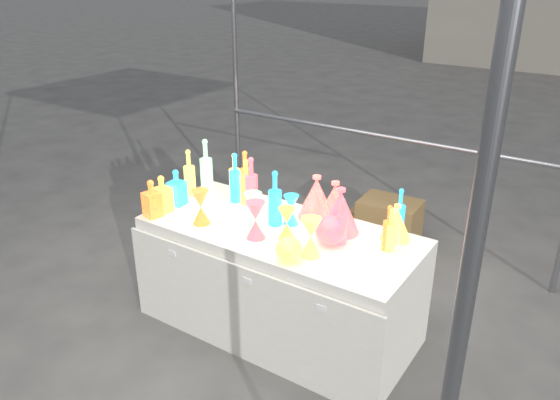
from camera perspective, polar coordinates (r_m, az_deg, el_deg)
The scene contains 32 objects.
ground at distance 3.89m, azimuth 0.00°, elevation -12.94°, with size 80.00×80.00×0.00m, color slate.
display_table at distance 3.67m, azimuth -0.08°, elevation -8.32°, with size 1.84×0.83×0.75m.
cardboard_box_closed at distance 4.99m, azimuth 11.31°, elevation -2.11°, with size 0.52×0.38×0.38m, color olive.
cardboard_box_flat at distance 5.53m, azimuth 10.91°, elevation -1.30°, with size 0.61×0.44×0.05m, color olive.
bottle_0 at distance 3.80m, azimuth -3.56°, elevation 1.96°, with size 0.08×0.08×0.33m, color red, non-canonical shape.
bottle_1 at distance 3.83m, azimuth -4.68°, elevation 2.36°, with size 0.09×0.09×0.36m, color #17801F, non-canonical shape.
bottle_2 at distance 3.84m, azimuth -3.65°, elevation 2.53°, with size 0.08×0.08×0.37m, color orange, non-canonical shape.
bottle_3 at distance 3.77m, azimuth -3.02°, elevation 1.96°, with size 0.09×0.09×0.35m, color #1E1CA4, non-canonical shape.
bottle_4 at distance 3.98m, azimuth -9.46°, elevation 2.84°, with size 0.08×0.08×0.35m, color #11616E, non-canonical shape.
bottle_5 at distance 3.99m, azimuth -7.72°, elevation 3.51°, with size 0.09×0.09×0.41m, color #CC28AE, non-canonical shape.
bottle_6 at distance 3.94m, azimuth -4.75°, elevation 2.66°, with size 0.08×0.08×0.32m, color red, non-canonical shape.
bottle_7 at distance 3.47m, azimuth -0.53°, elevation 0.21°, with size 0.09×0.09×0.37m, color #17801F, non-canonical shape.
decanter_0 at distance 3.77m, azimuth -12.21°, elevation 0.65°, with size 0.10×0.10×0.26m, color red, non-canonical shape.
decanter_1 at distance 3.71m, azimuth -13.24°, elevation 0.17°, with size 0.10×0.10×0.26m, color orange, non-canonical shape.
decanter_2 at distance 3.86m, azimuth -10.75°, elevation 1.33°, with size 0.10×0.10×0.26m, color #17801F, non-canonical shape.
hourglass_0 at distance 3.55m, azimuth -8.27°, elevation -0.73°, with size 0.12×0.12×0.23m, color orange, non-canonical shape.
hourglass_1 at distance 3.33m, azimuth -2.57°, elevation -2.11°, with size 0.12×0.12×0.24m, color #1E1CA4, non-canonical shape.
hourglass_2 at distance 3.13m, azimuth 3.24°, elevation -3.90°, with size 0.12×0.12×0.24m, color #11616E, non-canonical shape.
hourglass_3 at distance 3.47m, azimuth -2.82°, elevation -1.06°, with size 0.12×0.12×0.23m, color #CC28AE, non-canonical shape.
hourglass_4 at distance 3.33m, azimuth 0.71°, elevation -2.45°, with size 0.10×0.10×0.20m, color red, non-canonical shape.
hourglass_5 at distance 3.51m, azimuth 1.19°, elevation -1.03°, with size 0.10×0.10×0.20m, color #17801F, non-canonical shape.
globe_1 at distance 3.11m, azimuth 0.94°, elevation -5.29°, with size 0.15×0.15×0.12m, color #11616E, non-canonical shape.
globe_2 at distance 3.35m, azimuth 5.57°, elevation -3.16°, with size 0.15×0.15×0.12m, color orange, non-canonical shape.
globe_3 at distance 3.30m, azimuth 5.32°, elevation -3.31°, with size 0.19×0.19×0.15m, color #1E1CA4, non-canonical shape.
lampshade_0 at distance 3.54m, azimuth 5.74°, elevation -0.21°, with size 0.24×0.24×0.28m, color yellow, non-canonical shape.
lampshade_1 at distance 3.60m, azimuth 3.82°, elevation 0.36°, with size 0.25×0.25×0.29m, color yellow, non-canonical shape.
lampshade_2 at distance 3.41m, azimuth 6.32°, elevation -1.07°, with size 0.25×0.25×0.30m, color #1E1CA4, non-canonical shape.
lampshade_3 at distance 3.40m, azimuth 12.05°, elevation -2.24°, with size 0.19×0.19×0.23m, color #11616E, non-canonical shape.
bottle_8 at distance 3.43m, azimuth 12.38°, elevation -1.23°, with size 0.07×0.07×0.31m, color #17801F, non-canonical shape.
bottle_9 at distance 3.24m, azimuth 11.25°, elevation -2.87°, with size 0.06×0.06×0.29m, color orange, non-canonical shape.
bottle_10 at distance 3.27m, azimuth 6.49°, elevation -2.21°, with size 0.07×0.07×0.30m, color #1E1CA4, non-canonical shape.
bottle_11 at distance 3.24m, azimuth 11.51°, elevation -3.04°, with size 0.06×0.06×0.28m, color #11616E, non-canonical shape.
Camera 1 is at (1.73, -2.60, 2.31)m, focal length 35.00 mm.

